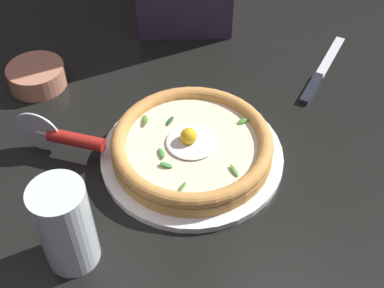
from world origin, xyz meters
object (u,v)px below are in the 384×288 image
object	(u,v)px
pizza	(192,145)
pizza_cutter	(64,137)
side_bowl	(37,76)
drinking_glass	(67,230)
table_knife	(318,78)

from	to	relation	value
pizza	pizza_cutter	xyz separation A→B (m)	(-0.19, 0.06, 0.01)
side_bowl	pizza_cutter	xyz separation A→B (m)	(0.04, -0.19, 0.02)
drinking_glass	table_knife	bearing A→B (deg)	28.58
pizza_cutter	table_knife	world-z (taller)	pizza_cutter
pizza	drinking_glass	xyz separation A→B (m)	(-0.20, -0.13, 0.03)
pizza_cutter	table_knife	distance (m)	0.48
table_knife	drinking_glass	bearing A→B (deg)	-151.42
side_bowl	drinking_glass	distance (m)	0.39
table_knife	side_bowl	bearing A→B (deg)	166.62
pizza_cutter	drinking_glass	bearing A→B (deg)	-92.94
table_knife	drinking_glass	distance (m)	0.56
side_bowl	drinking_glass	world-z (taller)	drinking_glass
side_bowl	pizza_cutter	size ratio (longest dim) A/B	0.76
pizza	pizza_cutter	distance (m)	0.20
table_knife	drinking_glass	size ratio (longest dim) A/B	1.32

